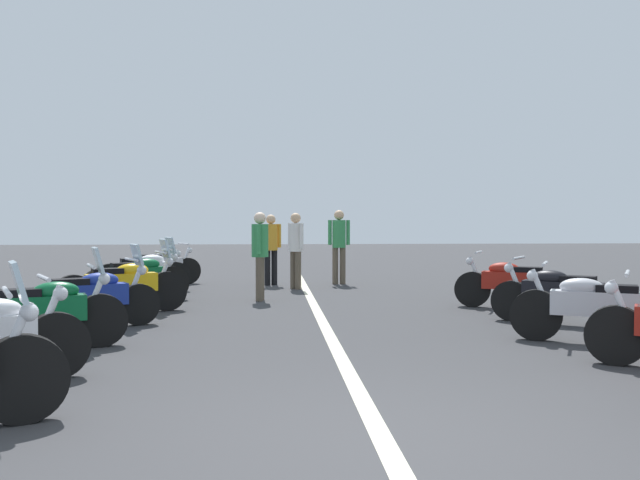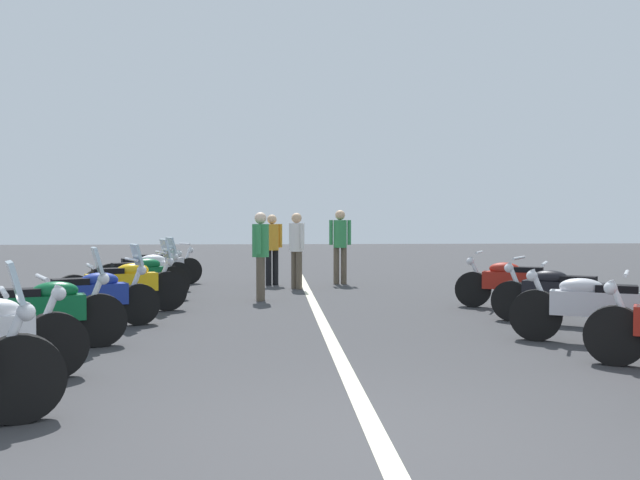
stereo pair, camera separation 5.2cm
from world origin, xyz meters
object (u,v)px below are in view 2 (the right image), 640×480
bystander_2 (261,249)px  bystander_4 (340,241)px  motorcycle_left_row_7 (161,266)px  motorcycle_left_row_3 (89,297)px  motorcycle_left_row_4 (124,285)px  motorcycle_right_row_2 (595,307)px  motorcycle_left_row_2 (42,311)px  motorcycle_right_row_3 (561,294)px  bystander_0 (297,244)px  motorcycle_right_row_4 (514,283)px  bystander_1 (272,244)px  motorcycle_left_row_5 (139,277)px  motorcycle_left_row_6 (145,271)px

bystander_2 → bystander_4: size_ratio=0.95×
motorcycle_left_row_7 → motorcycle_left_row_3: bearing=-118.8°
bystander_4 → motorcycle_left_row_7: bearing=-88.1°
motorcycle_left_row_4 → bystander_4: bearing=26.2°
motorcycle_right_row_2 → motorcycle_left_row_2: bearing=26.2°
motorcycle_right_row_3 → bystander_0: bearing=-21.1°
motorcycle_right_row_2 → motorcycle_right_row_3: 1.58m
motorcycle_right_row_3 → bystander_4: (6.55, 2.61, 0.61)m
motorcycle_right_row_4 → bystander_2: bearing=7.0°
motorcycle_right_row_2 → bystander_1: bearing=-36.9°
motorcycle_left_row_3 → motorcycle_left_row_7: motorcycle_left_row_3 is taller
motorcycle_left_row_2 → motorcycle_left_row_5: motorcycle_left_row_5 is taller
motorcycle_left_row_4 → motorcycle_right_row_4: (0.14, -6.62, -0.02)m
motorcycle_left_row_5 → motorcycle_left_row_6: motorcycle_left_row_5 is taller
motorcycle_right_row_2 → motorcycle_right_row_3: size_ratio=1.07×
motorcycle_left_row_4 → bystander_0: bystander_0 is taller
bystander_1 → motorcycle_right_row_3: bearing=8.8°
motorcycle_left_row_2 → motorcycle_right_row_4: size_ratio=1.00×
motorcycle_left_row_4 → bystander_2: (1.66, -2.21, 0.52)m
motorcycle_left_row_7 → bystander_2: size_ratio=1.11×
bystander_2 → bystander_4: bearing=-112.3°
motorcycle_left_row_7 → motorcycle_left_row_4: bearing=-117.0°
bystander_1 → bystander_4: size_ratio=0.94×
motorcycle_left_row_6 → motorcycle_right_row_3: 8.46m
motorcycle_left_row_4 → motorcycle_left_row_5: 1.55m
motorcycle_right_row_4 → motorcycle_right_row_3: bearing=117.8°
motorcycle_left_row_5 → bystander_2: bystander_2 is taller
motorcycle_left_row_7 → motorcycle_right_row_3: 9.48m
motorcycle_right_row_2 → bystander_0: (7.02, 3.45, 0.54)m
motorcycle_left_row_2 → motorcycle_right_row_3: bearing=-8.6°
motorcycle_right_row_4 → bystander_2: (1.52, 4.41, 0.54)m
motorcycle_left_row_3 → motorcycle_left_row_5: size_ratio=1.03×
motorcycle_left_row_2 → motorcycle_left_row_3: size_ratio=1.00×
motorcycle_right_row_2 → motorcycle_right_row_4: (3.36, -0.20, -0.01)m
motorcycle_left_row_2 → bystander_4: (8.07, -4.31, 0.59)m
motorcycle_left_row_4 → motorcycle_right_row_2: 7.18m
motorcycle_right_row_4 → bystander_1: bystander_1 is taller
motorcycle_left_row_7 → bystander_1: size_ratio=1.12×
bystander_2 → motorcycle_right_row_2: bearing=138.3°
motorcycle_right_row_4 → bystander_1: (4.62, 4.20, 0.53)m
motorcycle_right_row_3 → bystander_2: bearing=-1.8°
motorcycle_left_row_7 → motorcycle_right_row_3: size_ratio=1.04×
motorcycle_right_row_3 → bystander_0: (5.46, 3.70, 0.55)m
motorcycle_right_row_3 → bystander_4: bystander_4 is taller
bystander_4 → motorcycle_right_row_2: bearing=17.7°
motorcycle_left_row_6 → bystander_2: size_ratio=1.14×
motorcycle_left_row_4 → motorcycle_right_row_4: size_ratio=1.06×
motorcycle_left_row_2 → motorcycle_right_row_3: motorcycle_left_row_2 is taller
motorcycle_left_row_4 → motorcycle_left_row_5: (1.55, 0.06, -0.00)m
motorcycle_left_row_7 → bystander_2: bearing=-82.4°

